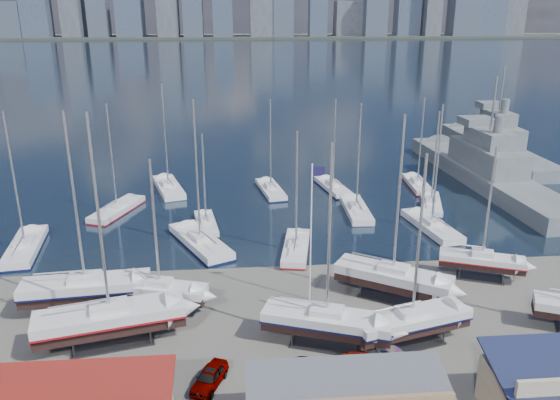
{
  "coord_description": "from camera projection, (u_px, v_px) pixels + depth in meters",
  "views": [
    {
      "loc": [
        -6.56,
        -51.53,
        25.06
      ],
      "look_at": [
        -1.47,
        8.0,
        4.6
      ],
      "focal_mm": 35.0,
      "sensor_mm": 36.0,
      "label": 1
    }
  ],
  "objects": [
    {
      "name": "sailboat_moored_6",
      "position": [
        296.0,
        249.0,
        60.46
      ],
      "size": [
        4.34,
        9.85,
        14.25
      ],
      "rotation": [
        0.0,
        0.0,
        1.39
      ],
      "color": "black",
      "rests_on": "water"
    },
    {
      "name": "sailboat_cradle_1",
      "position": [
        110.0,
        318.0,
        43.13
      ],
      "size": [
        12.08,
        5.86,
        18.61
      ],
      "rotation": [
        0.0,
        0.0,
        0.23
      ],
      "color": "#2D2D33",
      "rests_on": "ground"
    },
    {
      "name": "ground",
      "position": [
        314.0,
        315.0,
        47.79
      ],
      "size": [
        1400.0,
        1400.0,
        0.0
      ],
      "primitive_type": "plane",
      "color": "#605E59",
      "rests_on": "ground"
    },
    {
      "name": "car_b",
      "position": [
        305.0,
        369.0,
        39.54
      ],
      "size": [
        4.21,
        2.34,
        1.31
      ],
      "primitive_type": "imported",
      "rotation": [
        0.0,
        0.0,
        1.82
      ],
      "color": "gray",
      "rests_on": "ground"
    },
    {
      "name": "sailboat_cradle_6",
      "position": [
        482.0,
        261.0,
        53.85
      ],
      "size": [
        8.41,
        5.13,
        13.38
      ],
      "rotation": [
        0.0,
        0.0,
        -0.38
      ],
      "color": "#2D2D33",
      "rests_on": "ground"
    },
    {
      "name": "sailboat_moored_8",
      "position": [
        333.0,
        188.0,
        81.67
      ],
      "size": [
        4.41,
        9.83,
        14.2
      ],
      "rotation": [
        0.0,
        0.0,
        1.76
      ],
      "color": "black",
      "rests_on": "water"
    },
    {
      "name": "sailboat_moored_7",
      "position": [
        356.0,
        211.0,
        72.1
      ],
      "size": [
        3.12,
        10.15,
        15.21
      ],
      "rotation": [
        0.0,
        0.0,
        1.54
      ],
      "color": "black",
      "rests_on": "water"
    },
    {
      "name": "sailboat_moored_11",
      "position": [
        417.0,
        185.0,
        82.95
      ],
      "size": [
        3.25,
        9.65,
        14.21
      ],
      "rotation": [
        0.0,
        0.0,
        1.51
      ],
      "color": "black",
      "rests_on": "water"
    },
    {
      "name": "water",
      "position": [
        243.0,
        56.0,
        340.06
      ],
      "size": [
        1400.0,
        600.0,
        0.4
      ],
      "primitive_type": "cube",
      "color": "#182237",
      "rests_on": "ground"
    },
    {
      "name": "car_a",
      "position": [
        210.0,
        377.0,
        38.57
      ],
      "size": [
        3.01,
        4.26,
        1.35
      ],
      "primitive_type": "imported",
      "rotation": [
        0.0,
        0.0,
        -0.4
      ],
      "color": "gray",
      "rests_on": "ground"
    },
    {
      "name": "sailboat_moored_5",
      "position": [
        271.0,
        191.0,
        80.43
      ],
      "size": [
        4.23,
        9.94,
        14.39
      ],
      "rotation": [
        0.0,
        0.0,
        1.73
      ],
      "color": "black",
      "rests_on": "water"
    },
    {
      "name": "flagpole",
      "position": [
        312.0,
        223.0,
        47.98
      ],
      "size": [
        1.14,
        0.12,
        13.02
      ],
      "color": "white",
      "rests_on": "ground"
    },
    {
      "name": "sailboat_moored_2",
      "position": [
        169.0,
        189.0,
        81.26
      ],
      "size": [
        6.01,
        11.38,
        16.55
      ],
      "rotation": [
        0.0,
        0.0,
        1.85
      ],
      "color": "black",
      "rests_on": "water"
    },
    {
      "name": "sailboat_moored_0",
      "position": [
        26.0,
        249.0,
        60.55
      ],
      "size": [
        4.49,
        11.27,
        16.39
      ],
      "rotation": [
        0.0,
        0.0,
        1.7
      ],
      "color": "black",
      "rests_on": "water"
    },
    {
      "name": "sailboat_cradle_4",
      "position": [
        393.0,
        278.0,
        49.97
      ],
      "size": [
        10.47,
        8.23,
        17.15
      ],
      "rotation": [
        0.0,
        0.0,
        -0.58
      ],
      "color": "#2D2D33",
      "rests_on": "ground"
    },
    {
      "name": "sailboat_cradle_5",
      "position": [
        412.0,
        321.0,
        43.08
      ],
      "size": [
        10.05,
        5.2,
        15.67
      ],
      "rotation": [
        0.0,
        0.0,
        0.27
      ],
      "color": "#2D2D33",
      "rests_on": "ground"
    },
    {
      "name": "sailboat_moored_1",
      "position": [
        117.0,
        211.0,
        72.26
      ],
      "size": [
        6.21,
        10.48,
        15.14
      ],
      "rotation": [
        0.0,
        0.0,
        1.21
      ],
      "color": "black",
      "rests_on": "water"
    },
    {
      "name": "far_shore",
      "position": [
        238.0,
        37.0,
        584.74
      ],
      "size": [
        1400.0,
        80.0,
        2.2
      ],
      "primitive_type": "cube",
      "color": "#2D332D",
      "rests_on": "ground"
    },
    {
      "name": "sailboat_moored_9",
      "position": [
        431.0,
        227.0,
        66.55
      ],
      "size": [
        4.65,
        10.99,
        16.08
      ],
      "rotation": [
        0.0,
        0.0,
        1.73
      ],
      "color": "black",
      "rests_on": "water"
    },
    {
      "name": "car_c",
      "position": [
        362.0,
        373.0,
        39.06
      ],
      "size": [
        2.56,
        4.96,
        1.34
      ],
      "primitive_type": "imported",
      "rotation": [
        0.0,
        0.0,
        0.07
      ],
      "color": "gray",
      "rests_on": "ground"
    },
    {
      "name": "car_d",
      "position": [
        398.0,
        361.0,
        40.47
      ],
      "size": [
        3.41,
        4.79,
        1.29
      ],
      "primitive_type": "imported",
      "rotation": [
        0.0,
        0.0,
        0.4
      ],
      "color": "gray",
      "rests_on": "ground"
    },
    {
      "name": "naval_ship_east",
      "position": [
        485.0,
        173.0,
        84.69
      ],
      "size": [
        9.26,
        43.96,
        17.93
      ],
      "rotation": [
        0.0,
        0.0,
        1.62
      ],
      "color": "slate",
      "rests_on": "water"
    },
    {
      "name": "sailboat_moored_3",
      "position": [
        200.0,
        244.0,
        61.88
      ],
      "size": [
        8.07,
        11.91,
        17.43
      ],
      "rotation": [
        0.0,
        0.0,
        2.03
      ],
      "color": "black",
      "rests_on": "water"
    },
    {
      "name": "sailboat_cradle_0",
      "position": [
        86.0,
        288.0,
        48.03
      ],
      "size": [
        11.36,
        4.12,
        17.82
      ],
      "rotation": [
        0.0,
        0.0,
        0.09
      ],
      "color": "#2D2D33",
      "rests_on": "ground"
    },
    {
      "name": "sailboat_cradle_2",
      "position": [
        160.0,
        290.0,
        48.05
      ],
      "size": [
        8.72,
        4.68,
        13.88
      ],
      "rotation": [
        0.0,
        0.0,
        -0.29
      ],
      "color": "#2D2D33",
      "rests_on": "ground"
    },
    {
      "name": "sailboat_moored_4",
      "position": [
        206.0,
        224.0,
        67.63
      ],
      "size": [
        3.42,
        8.33,
        12.21
      ],
      "rotation": [
        0.0,
        0.0,
        1.72
      ],
      "color": "black",
      "rests_on": "water"
    },
    {
      "name": "sailboat_cradle_3",
      "position": [
        327.0,
        322.0,
        42.91
      ],
      "size": [
        10.59,
        6.21,
        16.49
      ],
      "rotation": [
        0.0,
        0.0,
        -0.35
      ],
      "color": "#2D2D33",
      "rests_on": "ground"
    },
    {
      "name": "sailboat_moored_10",
      "position": [
        431.0,
        205.0,
        74.49
      ],
      "size": [
        5.09,
        9.54,
        13.73
      ],
      "rotation": [
        0.0,
        0.0,
        1.28
      ],
      "color": "black",
      "rests_on": "water"
    },
    {
      "name": "naval_ship_west",
      "position": [
        495.0,
        146.0,
        101.96
      ],
      "size": [
        6.19,
        38.42,
        17.46
      ],
      "rotation": [
        0.0,
        0.0,
        1.57
      ],
      "color": "slate",
      "rests_on": "water"
    }
  ]
}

